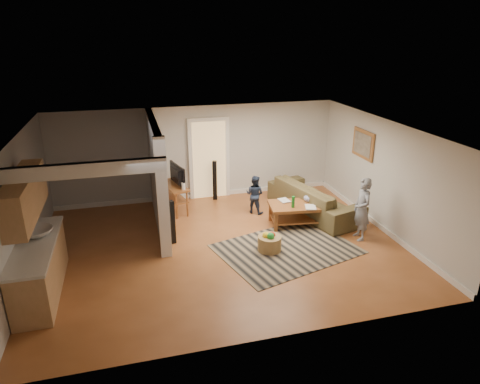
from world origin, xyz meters
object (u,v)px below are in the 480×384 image
object	(u,v)px
sofa	(313,213)
child	(359,238)
speaker_left	(172,222)
toy_basket	(269,243)
coffee_table	(299,208)
tv_console	(175,187)
toddler	(254,212)
speaker_right	(215,180)

from	to	relation	value
sofa	child	xyz separation A→B (m)	(0.40, -1.56, 0.00)
speaker_left	toy_basket	bearing A→B (deg)	-43.54
sofa	coffee_table	size ratio (longest dim) A/B	1.86
tv_console	toddler	bearing A→B (deg)	-32.67
tv_console	speaker_left	xyz separation A→B (m)	(-0.26, -1.75, -0.15)
coffee_table	sofa	bearing A→B (deg)	40.16
coffee_table	toddler	distance (m)	1.29
speaker_right	child	bearing A→B (deg)	-28.55
toy_basket	coffee_table	bearing A→B (deg)	44.42
speaker_left	speaker_right	size ratio (longest dim) A/B	0.90
sofa	coffee_table	distance (m)	0.92
coffee_table	child	size ratio (longest dim) A/B	1.01
coffee_table	toy_basket	world-z (taller)	coffee_table
tv_console	speaker_left	bearing A→B (deg)	-113.12
speaker_right	child	size ratio (longest dim) A/B	0.77
toy_basket	child	xyz separation A→B (m)	(2.10, 0.01, -0.18)
sofa	child	size ratio (longest dim) A/B	1.89
speaker_left	coffee_table	bearing A→B (deg)	-15.82
sofa	toddler	distance (m)	1.48
tv_console	toy_basket	bearing A→B (deg)	-72.31
speaker_left	child	world-z (taller)	speaker_left
speaker_right	toy_basket	bearing A→B (deg)	-59.34
tv_console	sofa	bearing A→B (deg)	-31.65
sofa	coffee_table	xyz separation A→B (m)	(-0.63, -0.53, 0.41)
speaker_left	child	xyz separation A→B (m)	(4.00, -0.84, -0.49)
sofa	tv_console	xyz separation A→B (m)	(-3.34, 1.03, 0.64)
tv_console	child	world-z (taller)	tv_console
speaker_right	toy_basket	distance (m)	3.17
speaker_right	toy_basket	xyz separation A→B (m)	(0.51, -3.10, -0.36)
coffee_table	toy_basket	xyz separation A→B (m)	(-1.06, -1.04, -0.23)
tv_console	toddler	size ratio (longest dim) A/B	1.21
sofa	toy_basket	size ratio (longest dim) A/B	5.39
sofa	tv_console	distance (m)	3.55
child	toy_basket	bearing A→B (deg)	-85.51
toddler	coffee_table	bearing A→B (deg)	171.13
speaker_left	toddler	bearing A→B (deg)	7.93
tv_console	child	size ratio (longest dim) A/B	0.84
coffee_table	toy_basket	distance (m)	1.50
toddler	tv_console	bearing A→B (deg)	22.67
coffee_table	toddler	size ratio (longest dim) A/B	1.46
sofa	speaker_right	xyz separation A→B (m)	(-2.20, 1.53, 0.54)
speaker_right	toddler	size ratio (longest dim) A/B	1.11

